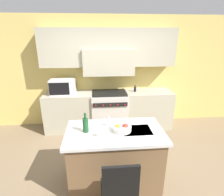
{
  "coord_description": "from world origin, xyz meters",
  "views": [
    {
      "loc": [
        -0.27,
        -2.31,
        2.23
      ],
      "look_at": [
        -0.02,
        0.65,
        1.17
      ],
      "focal_mm": 28.0,
      "sensor_mm": 36.0,
      "label": 1
    }
  ],
  "objects_px": {
    "island_chair": "(119,191)",
    "wine_glass_far": "(109,119)",
    "wine_bottle": "(86,125)",
    "microwave": "(63,87)",
    "fruit_bowl": "(122,128)",
    "range_stove": "(109,110)",
    "wine_glass_near": "(100,129)",
    "oil_bottle_on_counter": "(135,89)"
  },
  "relations": [
    {
      "from": "island_chair",
      "to": "wine_glass_far",
      "type": "bearing_deg",
      "value": 94.06
    },
    {
      "from": "wine_bottle",
      "to": "wine_glass_far",
      "type": "relative_size",
      "value": 1.68
    },
    {
      "from": "microwave",
      "to": "wine_glass_far",
      "type": "xyz_separation_m",
      "value": [
        0.96,
        -1.62,
        -0.08
      ]
    },
    {
      "from": "microwave",
      "to": "wine_bottle",
      "type": "bearing_deg",
      "value": -70.58
    },
    {
      "from": "wine_glass_far",
      "to": "fruit_bowl",
      "type": "height_order",
      "value": "wine_glass_far"
    },
    {
      "from": "microwave",
      "to": "fruit_bowl",
      "type": "xyz_separation_m",
      "value": [
        1.14,
        -1.78,
        -0.15
      ]
    },
    {
      "from": "range_stove",
      "to": "fruit_bowl",
      "type": "height_order",
      "value": "fruit_bowl"
    },
    {
      "from": "microwave",
      "to": "island_chair",
      "type": "height_order",
      "value": "microwave"
    },
    {
      "from": "wine_bottle",
      "to": "range_stove",
      "type": "bearing_deg",
      "value": 75.17
    },
    {
      "from": "island_chair",
      "to": "wine_glass_far",
      "type": "distance_m",
      "value": 1.0
    },
    {
      "from": "range_stove",
      "to": "wine_bottle",
      "type": "relative_size",
      "value": 3.2
    },
    {
      "from": "wine_glass_near",
      "to": "fruit_bowl",
      "type": "height_order",
      "value": "wine_glass_near"
    },
    {
      "from": "microwave",
      "to": "oil_bottle_on_counter",
      "type": "height_order",
      "value": "microwave"
    },
    {
      "from": "island_chair",
      "to": "fruit_bowl",
      "type": "distance_m",
      "value": 0.83
    },
    {
      "from": "fruit_bowl",
      "to": "microwave",
      "type": "bearing_deg",
      "value": 122.79
    },
    {
      "from": "range_stove",
      "to": "wine_glass_near",
      "type": "xyz_separation_m",
      "value": [
        -0.26,
        -1.89,
        0.56
      ]
    },
    {
      "from": "microwave",
      "to": "island_chair",
      "type": "bearing_deg",
      "value": -67.69
    },
    {
      "from": "wine_bottle",
      "to": "wine_glass_near",
      "type": "bearing_deg",
      "value": -37.33
    },
    {
      "from": "range_stove",
      "to": "fruit_bowl",
      "type": "xyz_separation_m",
      "value": [
        0.06,
        -1.76,
        0.49
      ]
    },
    {
      "from": "wine_bottle",
      "to": "wine_glass_far",
      "type": "bearing_deg",
      "value": 22.84
    },
    {
      "from": "range_stove",
      "to": "microwave",
      "type": "height_order",
      "value": "microwave"
    },
    {
      "from": "range_stove",
      "to": "wine_bottle",
      "type": "xyz_separation_m",
      "value": [
        -0.46,
        -1.74,
        0.56
      ]
    },
    {
      "from": "range_stove",
      "to": "wine_glass_far",
      "type": "height_order",
      "value": "wine_glass_far"
    },
    {
      "from": "range_stove",
      "to": "fruit_bowl",
      "type": "distance_m",
      "value": 1.82
    },
    {
      "from": "wine_glass_near",
      "to": "oil_bottle_on_counter",
      "type": "bearing_deg",
      "value": 64.99
    },
    {
      "from": "wine_glass_far",
      "to": "fruit_bowl",
      "type": "distance_m",
      "value": 0.25
    },
    {
      "from": "range_stove",
      "to": "oil_bottle_on_counter",
      "type": "relative_size",
      "value": 5.69
    },
    {
      "from": "wine_glass_far",
      "to": "oil_bottle_on_counter",
      "type": "bearing_deg",
      "value": 65.12
    },
    {
      "from": "range_stove",
      "to": "wine_glass_far",
      "type": "xyz_separation_m",
      "value": [
        -0.12,
        -1.6,
        0.56
      ]
    },
    {
      "from": "wine_glass_far",
      "to": "oil_bottle_on_counter",
      "type": "distance_m",
      "value": 1.8
    },
    {
      "from": "range_stove",
      "to": "island_chair",
      "type": "relative_size",
      "value": 0.96
    },
    {
      "from": "wine_glass_near",
      "to": "wine_glass_far",
      "type": "distance_m",
      "value": 0.33
    },
    {
      "from": "island_chair",
      "to": "wine_glass_near",
      "type": "xyz_separation_m",
      "value": [
        -0.2,
        0.58,
        0.49
      ]
    },
    {
      "from": "wine_bottle",
      "to": "wine_glass_far",
      "type": "distance_m",
      "value": 0.37
    },
    {
      "from": "fruit_bowl",
      "to": "oil_bottle_on_counter",
      "type": "height_order",
      "value": "oil_bottle_on_counter"
    },
    {
      "from": "microwave",
      "to": "wine_bottle",
      "type": "height_order",
      "value": "microwave"
    },
    {
      "from": "wine_glass_far",
      "to": "fruit_bowl",
      "type": "xyz_separation_m",
      "value": [
        0.18,
        -0.16,
        -0.08
      ]
    },
    {
      "from": "wine_bottle",
      "to": "wine_glass_near",
      "type": "relative_size",
      "value": 1.68
    },
    {
      "from": "wine_glass_near",
      "to": "wine_bottle",
      "type": "bearing_deg",
      "value": 142.67
    },
    {
      "from": "range_stove",
      "to": "fruit_bowl",
      "type": "bearing_deg",
      "value": -88.0
    },
    {
      "from": "wine_bottle",
      "to": "wine_glass_near",
      "type": "distance_m",
      "value": 0.25
    },
    {
      "from": "wine_glass_near",
      "to": "wine_glass_far",
      "type": "xyz_separation_m",
      "value": [
        0.14,
        0.29,
        0.0
      ]
    }
  ]
}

